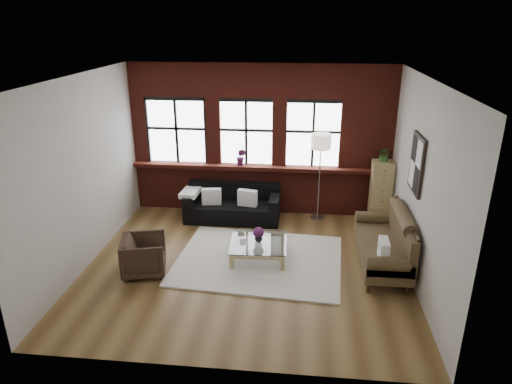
# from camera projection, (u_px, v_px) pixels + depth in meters

# --- Properties ---
(floor) EXTENTS (5.50, 5.50, 0.00)m
(floor) POSITION_uv_depth(u_px,v_px,m) (247.00, 266.00, 7.93)
(floor) COLOR brown
(floor) RESTS_ON ground
(ceiling) EXTENTS (5.50, 5.50, 0.00)m
(ceiling) POSITION_uv_depth(u_px,v_px,m) (245.00, 78.00, 6.78)
(ceiling) COLOR white
(ceiling) RESTS_ON ground
(wall_back) EXTENTS (5.50, 0.00, 5.50)m
(wall_back) POSITION_uv_depth(u_px,v_px,m) (261.00, 140.00, 9.67)
(wall_back) COLOR #B5B1A9
(wall_back) RESTS_ON ground
(wall_front) EXTENTS (5.50, 0.00, 5.50)m
(wall_front) POSITION_uv_depth(u_px,v_px,m) (218.00, 254.00, 5.04)
(wall_front) COLOR #B5B1A9
(wall_front) RESTS_ON ground
(wall_left) EXTENTS (0.00, 5.00, 5.00)m
(wall_left) POSITION_uv_depth(u_px,v_px,m) (83.00, 173.00, 7.62)
(wall_left) COLOR #B5B1A9
(wall_left) RESTS_ON ground
(wall_right) EXTENTS (0.00, 5.00, 5.00)m
(wall_right) POSITION_uv_depth(u_px,v_px,m) (421.00, 185.00, 7.09)
(wall_right) COLOR #B5B1A9
(wall_right) RESTS_ON ground
(brick_backwall) EXTENTS (5.50, 0.12, 3.20)m
(brick_backwall) POSITION_uv_depth(u_px,v_px,m) (260.00, 141.00, 9.62)
(brick_backwall) COLOR maroon
(brick_backwall) RESTS_ON floor
(sill_ledge) EXTENTS (5.50, 0.30, 0.08)m
(sill_ledge) POSITION_uv_depth(u_px,v_px,m) (260.00, 167.00, 9.74)
(sill_ledge) COLOR maroon
(sill_ledge) RESTS_ON brick_backwall
(window_left) EXTENTS (1.38, 0.10, 1.50)m
(window_left) POSITION_uv_depth(u_px,v_px,m) (177.00, 132.00, 9.75)
(window_left) COLOR black
(window_left) RESTS_ON brick_backwall
(window_mid) EXTENTS (1.38, 0.10, 1.50)m
(window_mid) POSITION_uv_depth(u_px,v_px,m) (246.00, 133.00, 9.60)
(window_mid) COLOR black
(window_mid) RESTS_ON brick_backwall
(window_right) EXTENTS (1.38, 0.10, 1.50)m
(window_right) POSITION_uv_depth(u_px,v_px,m) (313.00, 135.00, 9.47)
(window_right) COLOR black
(window_right) RESTS_ON brick_backwall
(wall_poster) EXTENTS (0.05, 0.74, 0.94)m
(wall_poster) POSITION_uv_depth(u_px,v_px,m) (417.00, 164.00, 7.28)
(wall_poster) COLOR black
(wall_poster) RESTS_ON wall_right
(shag_rug) EXTENTS (3.02, 2.45, 0.03)m
(shag_rug) POSITION_uv_depth(u_px,v_px,m) (259.00, 260.00, 8.09)
(shag_rug) COLOR beige
(shag_rug) RESTS_ON floor
(dark_sofa) EXTENTS (1.98, 0.80, 0.71)m
(dark_sofa) POSITION_uv_depth(u_px,v_px,m) (233.00, 204.00, 9.62)
(dark_sofa) COLOR black
(dark_sofa) RESTS_ON floor
(pillow_a) EXTENTS (0.41, 0.19, 0.34)m
(pillow_a) POSITION_uv_depth(u_px,v_px,m) (212.00, 197.00, 9.50)
(pillow_a) COLOR white
(pillow_a) RESTS_ON dark_sofa
(pillow_b) EXTENTS (0.42, 0.21, 0.34)m
(pillow_b) POSITION_uv_depth(u_px,v_px,m) (247.00, 198.00, 9.42)
(pillow_b) COLOR white
(pillow_b) RESTS_ON dark_sofa
(vintage_settee) EXTENTS (0.86, 1.94, 1.03)m
(vintage_settee) POSITION_uv_depth(u_px,v_px,m) (382.00, 239.00, 7.74)
(vintage_settee) COLOR #463620
(vintage_settee) RESTS_ON floor
(pillow_settee) EXTENTS (0.15, 0.38, 0.34)m
(pillow_settee) POSITION_uv_depth(u_px,v_px,m) (384.00, 250.00, 7.16)
(pillow_settee) COLOR white
(pillow_settee) RESTS_ON vintage_settee
(armchair) EXTENTS (0.86, 0.85, 0.65)m
(armchair) POSITION_uv_depth(u_px,v_px,m) (144.00, 255.00, 7.61)
(armchair) COLOR black
(armchair) RESTS_ON floor
(coffee_table) EXTENTS (1.03, 1.03, 0.33)m
(coffee_table) POSITION_uv_depth(u_px,v_px,m) (258.00, 250.00, 8.13)
(coffee_table) COLOR tan
(coffee_table) RESTS_ON shag_rug
(vase) EXTENTS (0.18, 0.18, 0.14)m
(vase) POSITION_uv_depth(u_px,v_px,m) (259.00, 238.00, 8.05)
(vase) COLOR #B2B2B2
(vase) RESTS_ON coffee_table
(flowers) EXTENTS (0.19, 0.19, 0.19)m
(flowers) POSITION_uv_depth(u_px,v_px,m) (259.00, 232.00, 8.01)
(flowers) COLOR #511C4D
(flowers) RESTS_ON vase
(drawer_chest) EXTENTS (0.41, 0.41, 1.34)m
(drawer_chest) POSITION_uv_depth(u_px,v_px,m) (381.00, 193.00, 9.34)
(drawer_chest) COLOR tan
(drawer_chest) RESTS_ON floor
(potted_plant_top) EXTENTS (0.35, 0.32, 0.31)m
(potted_plant_top) POSITION_uv_depth(u_px,v_px,m) (385.00, 154.00, 9.05)
(potted_plant_top) COLOR #2D5923
(potted_plant_top) RESTS_ON drawer_chest
(floor_lamp) EXTENTS (0.40, 0.40, 2.00)m
(floor_lamp) POSITION_uv_depth(u_px,v_px,m) (319.00, 174.00, 9.43)
(floor_lamp) COLOR #A5A5A8
(floor_lamp) RESTS_ON floor
(sill_plant) EXTENTS (0.24, 0.22, 0.37)m
(sill_plant) POSITION_uv_depth(u_px,v_px,m) (241.00, 157.00, 9.67)
(sill_plant) COLOR #511C4D
(sill_plant) RESTS_ON sill_ledge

